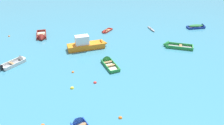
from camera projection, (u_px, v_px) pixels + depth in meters
name	position (u px, v px, depth m)	size (l,w,h in m)	color
rowboat_green_midfield_left	(107.00, 62.00, 29.24)	(2.19, 4.12, 1.26)	beige
motor_launch_orange_far_right	(88.00, 44.00, 33.12)	(6.52, 2.60, 2.46)	orange
rowboat_red_cluster_inner	(105.00, 32.00, 39.37)	(2.44, 2.66, 0.79)	#99754C
rowboat_white_cluster_outer	(19.00, 61.00, 29.39)	(3.33, 3.44, 1.21)	gray
kayak_grey_outer_right	(151.00, 29.00, 40.76)	(0.77, 3.08, 0.29)	gray
rowboat_deep_blue_back_row_right	(199.00, 26.00, 41.47)	(3.86, 1.35, 1.16)	#4C4C51
rowboat_maroon_back_row_left	(42.00, 37.00, 36.81)	(2.04, 4.70, 1.41)	beige
rowboat_green_center	(171.00, 45.00, 33.88)	(4.78, 3.26, 1.38)	gray
rowboat_blue_foreground_center	(80.00, 125.00, 19.00)	(2.48, 3.62, 1.16)	gray
mooring_buoy_between_boats_right	(9.00, 36.00, 37.79)	(0.32, 0.32, 0.32)	orange
mooring_buoy_far_field	(72.00, 88.00, 24.18)	(0.44, 0.44, 0.44)	yellow
mooring_buoy_near_foreground	(73.00, 72.00, 27.19)	(0.33, 0.33, 0.33)	orange
mooring_buoy_trailing	(120.00, 118.00, 20.05)	(0.36, 0.36, 0.36)	orange
mooring_buoy_between_boats_left	(95.00, 83.00, 25.12)	(0.39, 0.39, 0.39)	red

